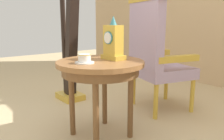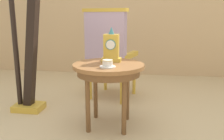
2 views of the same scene
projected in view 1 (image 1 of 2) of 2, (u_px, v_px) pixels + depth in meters
name	position (u px, v px, depth m)	size (l,w,h in m)	color
ground_plane	(91.00, 132.00, 1.90)	(10.00, 10.00, 0.00)	tan
side_table	(100.00, 71.00, 1.74)	(0.67, 0.67, 0.62)	brown
teacup_left	(84.00, 59.00, 1.61)	(0.14, 0.14, 0.07)	white
mantel_clock	(113.00, 42.00, 1.76)	(0.19, 0.11, 0.34)	gold
armchair	(155.00, 54.00, 2.30)	(0.67, 0.66, 1.14)	#B299B7
harp	(69.00, 38.00, 2.57)	(0.40, 0.24, 1.82)	gold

